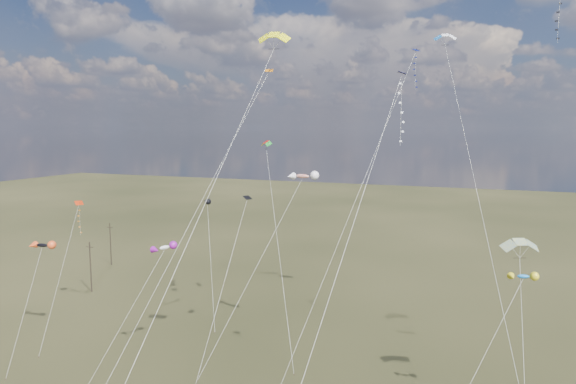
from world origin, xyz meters
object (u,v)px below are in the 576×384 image
(parafoil_yellow, at_px, (273,37))
(utility_pole_far, at_px, (111,244))
(utility_pole_near, at_px, (91,267))
(novelty_black_orange, at_px, (42,245))

(parafoil_yellow, bearing_deg, utility_pole_far, 143.40)
(parafoil_yellow, bearing_deg, utility_pole_near, 151.43)
(utility_pole_far, bearing_deg, utility_pole_near, -60.26)
(utility_pole_far, distance_m, parafoil_yellow, 67.17)
(utility_pole_far, height_order, novelty_black_orange, novelty_black_orange)
(utility_pole_far, xyz_separation_m, parafoil_yellow, (48.66, -36.14, 28.96))
(utility_pole_near, xyz_separation_m, parafoil_yellow, (40.66, -22.14, 28.96))
(utility_pole_near, distance_m, utility_pole_far, 16.12)
(utility_pole_near, height_order, utility_pole_far, same)
(utility_pole_near, bearing_deg, parafoil_yellow, -28.57)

